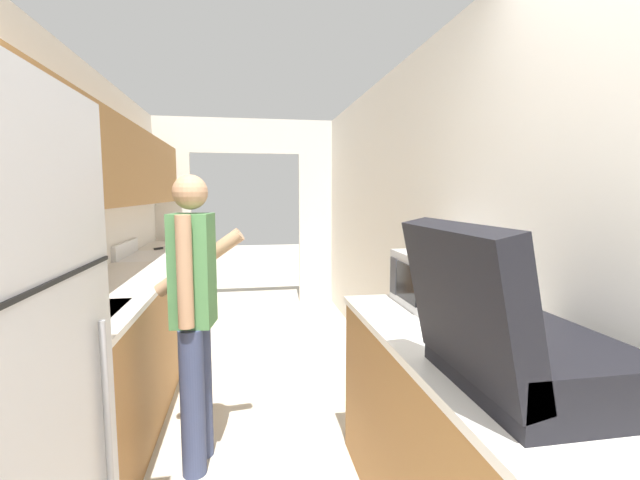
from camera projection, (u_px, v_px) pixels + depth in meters
name	position (u px, v px, depth m)	size (l,w,h in m)	color
wall_left	(72.00, 203.00, 2.78)	(0.38, 7.62, 2.50)	white
wall_right	(432.00, 235.00, 2.80)	(0.06, 7.62, 2.50)	white
wall_far_with_doorway	(246.00, 201.00, 5.75)	(2.74, 0.06, 2.50)	white
counter_left	(135.00, 331.00, 3.31)	(0.62, 4.06, 0.92)	#9E6B38
counter_right	(460.00, 447.00, 1.79)	(0.62, 1.67, 0.92)	#9E6B38
range_oven	(159.00, 301.00, 4.21)	(0.66, 0.77, 1.06)	white
person	(194.00, 314.00, 2.32)	(0.52, 0.41, 1.62)	#384266
suitcase	(509.00, 340.00, 1.31)	(0.56, 0.61, 0.52)	black
microwave	(433.00, 280.00, 2.28)	(0.34, 0.45, 0.28)	#B7B7BC
knife	(160.00, 248.00, 4.66)	(0.16, 0.32, 0.02)	#B7B7BC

